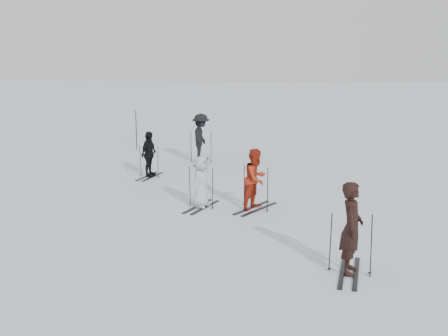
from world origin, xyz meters
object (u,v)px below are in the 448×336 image
at_px(skier_uphill_far, 201,139).
at_px(piste_marker, 136,130).
at_px(skier_near_dark, 351,229).
at_px(skier_red, 256,180).
at_px(skier_grey, 201,182).
at_px(skier_uphill_left, 149,155).

xyz_separation_m(skier_uphill_far, piste_marker, (-3.29, 2.62, -0.10)).
distance_m(skier_uphill_far, piste_marker, 4.21).
distance_m(skier_near_dark, skier_uphill_far, 11.99).
height_order(skier_near_dark, piste_marker, skier_near_dark).
height_order(skier_red, skier_grey, skier_red).
xyz_separation_m(skier_grey, piste_marker, (-4.08, 9.12, 0.13)).
relative_size(skier_uphill_left, piste_marker, 0.92).
height_order(skier_near_dark, skier_grey, skier_near_dark).
distance_m(skier_grey, piste_marker, 9.99).
xyz_separation_m(skier_red, skier_grey, (-1.59, 0.04, -0.13)).
xyz_separation_m(skier_near_dark, piste_marker, (-7.75, 13.74, -0.08)).
relative_size(skier_red, skier_uphill_left, 1.07).
distance_m(skier_uphill_left, skier_uphill_far, 3.16).
xyz_separation_m(skier_red, piste_marker, (-5.68, 9.16, 0.01)).
bearing_deg(skier_near_dark, skier_uphill_left, 46.06).
bearing_deg(skier_grey, piste_marker, 46.20).
xyz_separation_m(skier_red, skier_uphill_far, (-2.39, 6.54, 0.11)).
bearing_deg(piste_marker, skier_near_dark, -60.57).
distance_m(skier_red, skier_grey, 1.60).
height_order(skier_near_dark, skier_red, skier_near_dark).
bearing_deg(skier_grey, skier_red, -69.39).
distance_m(skier_grey, skier_uphill_left, 4.42).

